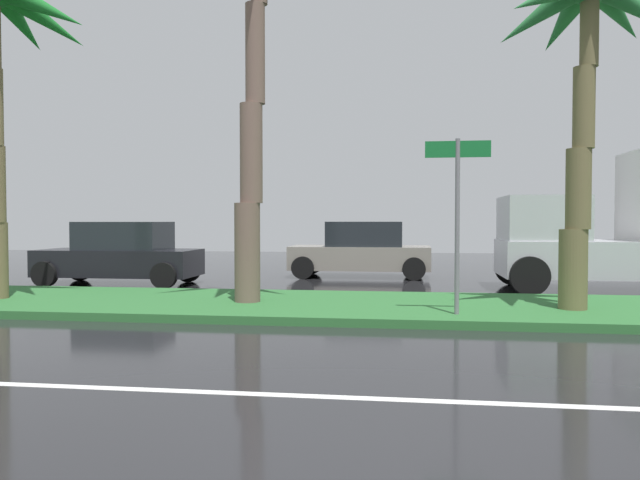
% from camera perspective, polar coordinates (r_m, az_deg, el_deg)
% --- Properties ---
extents(ground_plane, '(90.00, 42.00, 0.10)m').
position_cam_1_polar(ground_plane, '(13.19, 6.72, -6.08)').
color(ground_plane, black).
extents(near_lane_divider_stripe, '(81.00, 0.14, 0.01)m').
position_cam_1_polar(near_lane_divider_stripe, '(6.32, 5.29, -14.32)').
color(near_lane_divider_stripe, white).
rests_on(near_lane_divider_stripe, ground_plane).
extents(median_strip, '(85.50, 4.00, 0.15)m').
position_cam_1_polar(median_strip, '(12.18, 6.62, -6.14)').
color(median_strip, '#2D6B33').
rests_on(median_strip, ground_plane).
extents(palm_tree_centre, '(3.40, 3.51, 6.34)m').
position_cam_1_polar(palm_tree_centre, '(12.55, 23.46, 17.30)').
color(palm_tree_centre, brown).
rests_on(palm_tree_centre, median_strip).
extents(street_name_sign, '(1.10, 0.08, 3.00)m').
position_cam_1_polar(street_name_sign, '(10.83, 12.52, 3.47)').
color(street_name_sign, slate).
rests_on(street_name_sign, median_strip).
extents(car_in_traffic_leading, '(4.30, 2.02, 1.72)m').
position_cam_1_polar(car_in_traffic_leading, '(17.86, -17.85, -1.27)').
color(car_in_traffic_leading, black).
rests_on(car_in_traffic_leading, ground_plane).
extents(car_in_traffic_second, '(4.30, 2.02, 1.72)m').
position_cam_1_polar(car_in_traffic_second, '(19.26, 3.84, -0.97)').
color(car_in_traffic_second, gray).
rests_on(car_in_traffic_second, ground_plane).
extents(box_truck_lead, '(6.40, 2.64, 3.46)m').
position_cam_1_polar(box_truck_lead, '(17.13, 27.16, 0.91)').
color(box_truck_lead, silver).
rests_on(box_truck_lead, ground_plane).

